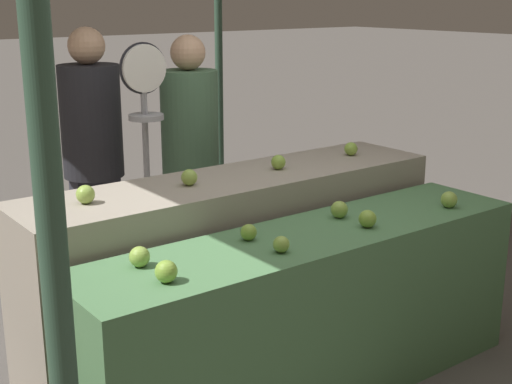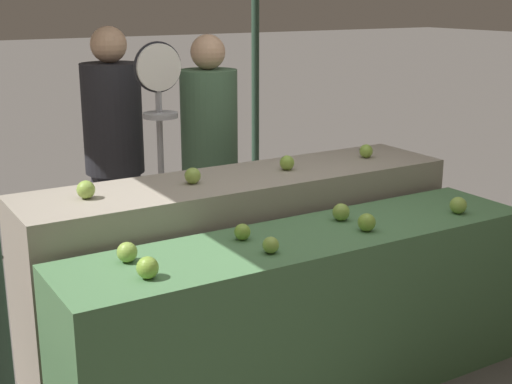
# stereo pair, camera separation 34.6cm
# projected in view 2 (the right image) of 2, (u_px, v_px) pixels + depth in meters

# --- Properties ---
(display_counter_front) EXTENTS (2.38, 0.55, 0.84)m
(display_counter_front) POSITION_uv_depth(u_px,v_px,m) (305.00, 318.00, 3.41)
(display_counter_front) COLOR #4C7A4C
(display_counter_front) RESTS_ON ground_plane
(display_counter_back) EXTENTS (2.38, 0.55, 0.99)m
(display_counter_back) POSITION_uv_depth(u_px,v_px,m) (243.00, 264.00, 3.89)
(display_counter_back) COLOR gray
(display_counter_back) RESTS_ON ground_plane
(apple_front_0) EXTENTS (0.09, 0.09, 0.09)m
(apple_front_0) POSITION_uv_depth(u_px,v_px,m) (148.00, 268.00, 2.79)
(apple_front_0) COLOR #84AD3D
(apple_front_0) RESTS_ON display_counter_front
(apple_front_1) EXTENTS (0.07, 0.07, 0.07)m
(apple_front_1) POSITION_uv_depth(u_px,v_px,m) (271.00, 245.00, 3.06)
(apple_front_1) COLOR #8EB247
(apple_front_1) RESTS_ON display_counter_front
(apple_front_2) EXTENTS (0.09, 0.09, 0.09)m
(apple_front_2) POSITION_uv_depth(u_px,v_px,m) (367.00, 222.00, 3.35)
(apple_front_2) COLOR #84AD3D
(apple_front_2) RESTS_ON display_counter_front
(apple_front_3) EXTENTS (0.09, 0.09, 0.09)m
(apple_front_3) POSITION_uv_depth(u_px,v_px,m) (458.00, 205.00, 3.62)
(apple_front_3) COLOR #8EB247
(apple_front_3) RESTS_ON display_counter_front
(apple_front_4) EXTENTS (0.09, 0.09, 0.09)m
(apple_front_4) POSITION_uv_depth(u_px,v_px,m) (127.00, 252.00, 2.96)
(apple_front_4) COLOR #8EB247
(apple_front_4) RESTS_ON display_counter_front
(apple_front_5) EXTENTS (0.08, 0.08, 0.08)m
(apple_front_5) POSITION_uv_depth(u_px,v_px,m) (242.00, 232.00, 3.23)
(apple_front_5) COLOR #84AD3D
(apple_front_5) RESTS_ON display_counter_front
(apple_front_6) EXTENTS (0.09, 0.09, 0.09)m
(apple_front_6) POSITION_uv_depth(u_px,v_px,m) (341.00, 212.00, 3.51)
(apple_front_6) COLOR #8EB247
(apple_front_6) RESTS_ON display_counter_front
(apple_back_0) EXTENTS (0.09, 0.09, 0.09)m
(apple_back_0) POSITION_uv_depth(u_px,v_px,m) (86.00, 190.00, 3.33)
(apple_back_0) COLOR #8EB247
(apple_back_0) RESTS_ON display_counter_back
(apple_back_1) EXTENTS (0.08, 0.08, 0.08)m
(apple_back_1) POSITION_uv_depth(u_px,v_px,m) (193.00, 176.00, 3.60)
(apple_back_1) COLOR #8EB247
(apple_back_1) RESTS_ON display_counter_back
(apple_back_2) EXTENTS (0.08, 0.08, 0.08)m
(apple_back_2) POSITION_uv_depth(u_px,v_px,m) (287.00, 163.00, 3.88)
(apple_back_2) COLOR #84AD3D
(apple_back_2) RESTS_ON display_counter_back
(apple_back_3) EXTENTS (0.08, 0.08, 0.08)m
(apple_back_3) POSITION_uv_depth(u_px,v_px,m) (366.00, 151.00, 4.17)
(apple_back_3) COLOR #84AD3D
(apple_back_3) RESTS_ON display_counter_back
(produce_scale) EXTENTS (0.29, 0.20, 1.66)m
(produce_scale) POSITION_uv_depth(u_px,v_px,m) (160.00, 120.00, 4.12)
(produce_scale) COLOR #99999E
(produce_scale) RESTS_ON ground_plane
(person_vendor_at_scale) EXTENTS (0.42, 0.42, 1.68)m
(person_vendor_at_scale) POSITION_uv_depth(u_px,v_px,m) (210.00, 146.00, 4.62)
(person_vendor_at_scale) COLOR #2D2D38
(person_vendor_at_scale) RESTS_ON ground_plane
(person_customer_left) EXTENTS (0.40, 0.40, 1.73)m
(person_customer_left) POSITION_uv_depth(u_px,v_px,m) (114.00, 143.00, 4.57)
(person_customer_left) COLOR #2D2D38
(person_customer_left) RESTS_ON ground_plane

